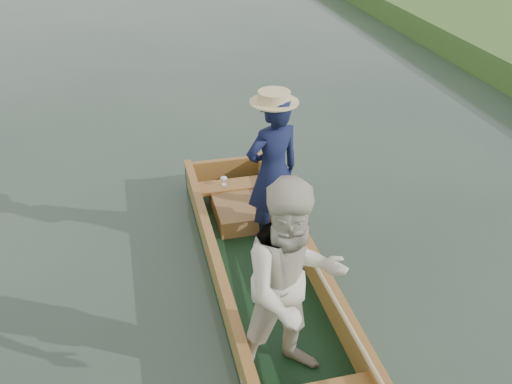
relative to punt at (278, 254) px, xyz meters
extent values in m
plane|color=#283D30|center=(-0.01, 0.23, -0.74)|extent=(120.00, 120.00, 0.00)
cube|color=black|center=(-0.01, 0.23, -0.70)|extent=(1.10, 5.00, 0.08)
cube|color=#A27632|center=(-0.52, 0.23, -0.50)|extent=(0.08, 5.00, 0.32)
cube|color=#A27632|center=(0.50, 0.23, -0.50)|extent=(0.08, 5.00, 0.32)
cube|color=#A27632|center=(-0.01, 2.69, -0.50)|extent=(1.10, 0.08, 0.32)
cube|color=#A27632|center=(-0.52, 0.23, -0.32)|extent=(0.10, 5.00, 0.04)
cube|color=#A27632|center=(0.50, 0.23, -0.32)|extent=(0.10, 5.00, 0.04)
cube|color=#A27632|center=(-0.01, 2.13, -0.44)|extent=(0.94, 0.30, 0.05)
imported|color=#121839|center=(0.25, 1.13, 0.25)|extent=(0.76, 0.60, 1.82)
cylinder|color=beige|center=(0.25, 1.13, 1.12)|extent=(0.52, 0.52, 0.12)
imported|color=beige|center=(-0.12, -0.85, 0.31)|extent=(1.04, 0.86, 1.94)
cube|color=#9D4B32|center=(0.10, 1.71, -0.55)|extent=(0.85, 0.90, 0.22)
sphere|color=tan|center=(0.39, 1.61, -0.32)|extent=(0.21, 0.21, 0.21)
sphere|color=tan|center=(0.39, 1.60, -0.16)|extent=(0.16, 0.16, 0.16)
sphere|color=tan|center=(0.34, 1.60, -0.09)|extent=(0.06, 0.06, 0.06)
sphere|color=tan|center=(0.45, 1.60, -0.09)|extent=(0.06, 0.06, 0.06)
sphere|color=tan|center=(0.39, 1.54, -0.18)|extent=(0.06, 0.06, 0.06)
sphere|color=tan|center=(0.30, 1.59, -0.29)|extent=(0.07, 0.07, 0.07)
sphere|color=tan|center=(0.49, 1.59, -0.29)|extent=(0.07, 0.07, 0.07)
sphere|color=tan|center=(0.34, 1.58, -0.41)|extent=(0.09, 0.09, 0.09)
sphere|color=tan|center=(0.45, 1.58, -0.41)|extent=(0.09, 0.09, 0.09)
cylinder|color=silver|center=(-0.13, 2.13, -0.41)|extent=(0.07, 0.07, 0.01)
cylinder|color=silver|center=(-0.13, 2.13, -0.37)|extent=(0.01, 0.01, 0.08)
ellipsoid|color=silver|center=(-0.13, 2.13, -0.31)|extent=(0.09, 0.09, 0.05)
cylinder|color=tan|center=(0.42, 0.32, -0.28)|extent=(0.04, 4.02, 0.18)
camera|label=1|loc=(-1.23, -4.23, 3.30)|focal=40.00mm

